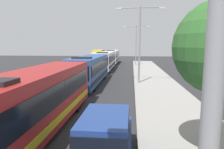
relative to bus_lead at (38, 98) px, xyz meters
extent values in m
cube|color=maroon|center=(0.00, 0.02, 0.01)|extent=(2.50, 11.12, 2.70)
cube|color=black|center=(1.27, 0.02, 0.36)|extent=(0.04, 10.23, 1.00)
cube|color=black|center=(-1.27, 0.02, 0.36)|extent=(0.04, 10.23, 1.00)
cube|color=gold|center=(1.28, 0.02, -0.79)|extent=(0.03, 10.56, 0.36)
cylinder|color=black|center=(1.10, 3.08, -1.19)|extent=(0.28, 1.00, 1.00)
cylinder|color=black|center=(-1.10, 3.08, -1.19)|extent=(0.28, 1.00, 1.00)
cube|color=#284C8C|center=(0.00, 12.34, 0.01)|extent=(2.50, 11.49, 2.70)
cube|color=black|center=(1.27, 12.34, 0.36)|extent=(0.04, 10.57, 1.00)
cube|color=black|center=(-1.27, 12.34, 0.36)|extent=(0.04, 10.57, 1.00)
cube|color=black|center=(0.00, 6.57, 0.31)|extent=(2.30, 0.04, 1.20)
cube|color=black|center=(1.28, 12.34, -0.79)|extent=(0.03, 10.91, 0.36)
cube|color=black|center=(0.00, 8.89, 1.44)|extent=(1.75, 0.90, 0.16)
cylinder|color=black|center=(1.10, 8.78, -1.19)|extent=(0.28, 1.00, 1.00)
cylinder|color=black|center=(-1.10, 8.78, -1.19)|extent=(0.28, 1.00, 1.00)
cylinder|color=black|center=(1.10, 15.49, -1.19)|extent=(0.28, 1.00, 1.00)
cylinder|color=black|center=(-1.10, 15.49, -1.19)|extent=(0.28, 1.00, 1.00)
cube|color=silver|center=(0.00, 25.09, 0.01)|extent=(2.50, 11.22, 2.70)
cube|color=black|center=(1.27, 25.09, 0.36)|extent=(0.04, 10.32, 1.00)
cube|color=black|center=(-1.27, 25.09, 0.36)|extent=(0.04, 10.32, 1.00)
cube|color=black|center=(0.00, 19.46, 0.31)|extent=(2.30, 0.04, 1.20)
cube|color=black|center=(1.28, 25.09, -0.79)|extent=(0.03, 10.66, 0.36)
cube|color=black|center=(0.00, 21.73, 1.44)|extent=(1.75, 0.90, 0.16)
cylinder|color=black|center=(1.10, 21.61, -1.19)|extent=(0.28, 1.00, 1.00)
cylinder|color=black|center=(-1.10, 21.61, -1.19)|extent=(0.28, 1.00, 1.00)
cylinder|color=black|center=(1.10, 28.18, -1.19)|extent=(0.28, 1.00, 1.00)
cylinder|color=black|center=(-1.10, 28.18, -1.19)|extent=(0.28, 1.00, 1.00)
cube|color=silver|center=(0.00, 37.61, 0.01)|extent=(2.50, 11.23, 2.70)
cube|color=black|center=(1.27, 37.61, 0.36)|extent=(0.04, 10.33, 1.00)
cube|color=black|center=(-1.27, 37.61, 0.36)|extent=(0.04, 10.33, 1.00)
cube|color=black|center=(0.00, 31.98, 0.31)|extent=(2.30, 0.04, 1.20)
cube|color=navy|center=(1.28, 37.61, -0.79)|extent=(0.03, 10.67, 0.36)
cube|color=black|center=(0.00, 34.24, 1.44)|extent=(1.75, 0.90, 0.16)
cylinder|color=black|center=(1.10, 34.13, -1.19)|extent=(0.28, 1.00, 1.00)
cylinder|color=black|center=(-1.10, 34.13, -1.19)|extent=(0.28, 1.00, 1.00)
cylinder|color=black|center=(1.10, 40.70, -1.19)|extent=(0.28, 1.00, 1.00)
cylinder|color=black|center=(-1.10, 40.70, -1.19)|extent=(0.28, 1.00, 1.00)
cube|color=navy|center=(3.70, -2.61, -0.19)|extent=(1.62, 2.65, 0.80)
cube|color=black|center=(3.70, -2.61, -0.19)|extent=(1.66, 2.74, 0.44)
cylinder|color=black|center=(2.88, -1.34, -1.34)|extent=(0.22, 0.70, 0.70)
cylinder|color=black|center=(4.52, -1.34, -1.34)|extent=(0.22, 0.70, 0.70)
cube|color=white|center=(-3.30, 34.32, -0.24)|extent=(2.30, 1.80, 2.20)
cube|color=gold|center=(-3.30, 38.36, 0.11)|extent=(2.35, 6.29, 2.70)
cube|color=black|center=(-3.30, 33.40, 0.06)|extent=(2.07, 0.04, 0.90)
cylinder|color=black|center=(-4.33, 34.32, -1.24)|extent=(0.26, 0.90, 0.90)
cylinder|color=black|center=(-2.27, 34.32, -1.24)|extent=(0.26, 0.90, 0.90)
cylinder|color=black|center=(-4.33, 39.69, -1.24)|extent=(0.26, 0.90, 0.90)
cylinder|color=black|center=(-2.27, 39.69, -1.24)|extent=(0.26, 0.90, 0.90)
cylinder|color=gray|center=(5.40, -7.11, 2.83)|extent=(0.20, 0.20, 8.74)
cylinder|color=gray|center=(5.40, 12.96, 2.60)|extent=(0.20, 0.20, 8.27)
cylinder|color=gray|center=(4.27, 12.96, 6.53)|extent=(2.26, 0.10, 0.10)
cube|color=silver|center=(3.14, 12.96, 6.45)|extent=(0.56, 0.28, 0.16)
cylinder|color=gray|center=(6.53, 12.96, 6.53)|extent=(2.26, 0.10, 0.10)
cube|color=silver|center=(7.65, 12.96, 6.45)|extent=(0.56, 0.28, 0.16)
cylinder|color=gray|center=(5.40, 33.02, 2.57)|extent=(0.20, 0.20, 8.21)
cylinder|color=gray|center=(4.17, 33.02, 6.47)|extent=(2.45, 0.10, 0.10)
cube|color=silver|center=(2.95, 33.02, 6.39)|extent=(0.56, 0.28, 0.16)
cylinder|color=gray|center=(6.62, 33.02, 6.47)|extent=(2.45, 0.10, 0.10)
cube|color=silver|center=(7.84, 33.02, 6.39)|extent=(0.56, 0.28, 0.16)
cylinder|color=#4C3823|center=(7.72, -1.76, -0.19)|extent=(0.32, 0.32, 2.71)
sphere|color=#2D6028|center=(7.72, -1.76, 2.52)|extent=(3.38, 3.38, 3.38)
camera|label=1|loc=(4.60, -9.11, 2.60)|focal=31.90mm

